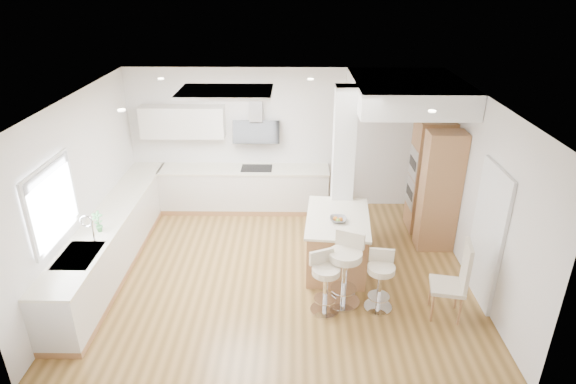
{
  "coord_description": "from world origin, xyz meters",
  "views": [
    {
      "loc": [
        0.24,
        -6.55,
        4.41
      ],
      "look_at": [
        0.14,
        0.4,
        1.22
      ],
      "focal_mm": 30.0,
      "sensor_mm": 36.0,
      "label": 1
    }
  ],
  "objects_px": {
    "bar_stool_a": "(325,280)",
    "bar_stool_b": "(345,266)",
    "peninsula": "(337,241)",
    "bar_stool_c": "(380,278)",
    "dining_chair": "(457,278)"
  },
  "relations": [
    {
      "from": "bar_stool_a",
      "to": "bar_stool_b",
      "type": "relative_size",
      "value": 0.84
    },
    {
      "from": "bar_stool_b",
      "to": "peninsula",
      "type": "bearing_deg",
      "value": 116.51
    },
    {
      "from": "bar_stool_b",
      "to": "bar_stool_a",
      "type": "bearing_deg",
      "value": -122.33
    },
    {
      "from": "bar_stool_a",
      "to": "bar_stool_c",
      "type": "relative_size",
      "value": 1.02
    },
    {
      "from": "bar_stool_a",
      "to": "dining_chair",
      "type": "bearing_deg",
      "value": -26.47
    },
    {
      "from": "peninsula",
      "to": "bar_stool_b",
      "type": "height_order",
      "value": "bar_stool_b"
    },
    {
      "from": "peninsula",
      "to": "bar_stool_c",
      "type": "height_order",
      "value": "peninsula"
    },
    {
      "from": "peninsula",
      "to": "bar_stool_c",
      "type": "bearing_deg",
      "value": -59.31
    },
    {
      "from": "bar_stool_a",
      "to": "bar_stool_b",
      "type": "bearing_deg",
      "value": 9.98
    },
    {
      "from": "peninsula",
      "to": "dining_chair",
      "type": "relative_size",
      "value": 1.33
    },
    {
      "from": "bar_stool_b",
      "to": "bar_stool_c",
      "type": "height_order",
      "value": "bar_stool_b"
    },
    {
      "from": "bar_stool_c",
      "to": "bar_stool_a",
      "type": "bearing_deg",
      "value": -167.16
    },
    {
      "from": "peninsula",
      "to": "bar_stool_c",
      "type": "relative_size",
      "value": 1.73
    },
    {
      "from": "bar_stool_b",
      "to": "dining_chair",
      "type": "distance_m",
      "value": 1.51
    },
    {
      "from": "peninsula",
      "to": "bar_stool_a",
      "type": "height_order",
      "value": "peninsula"
    }
  ]
}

